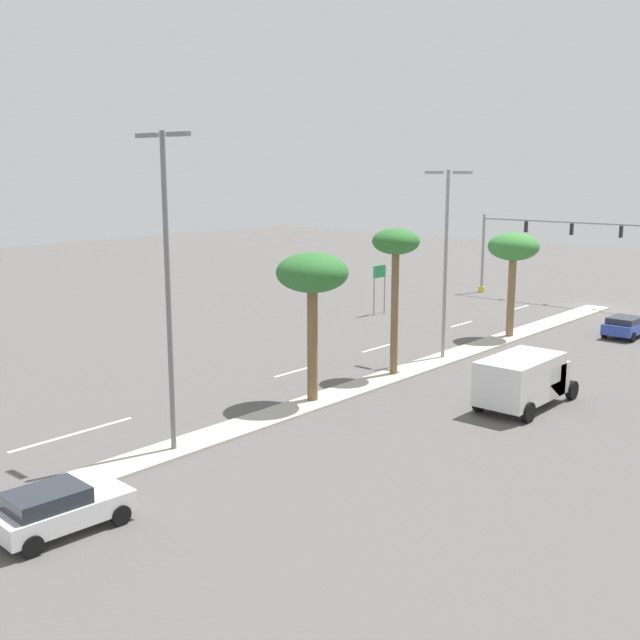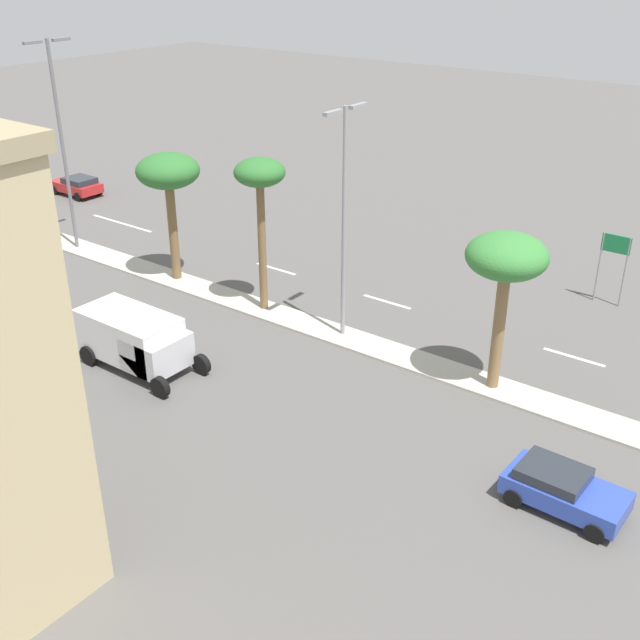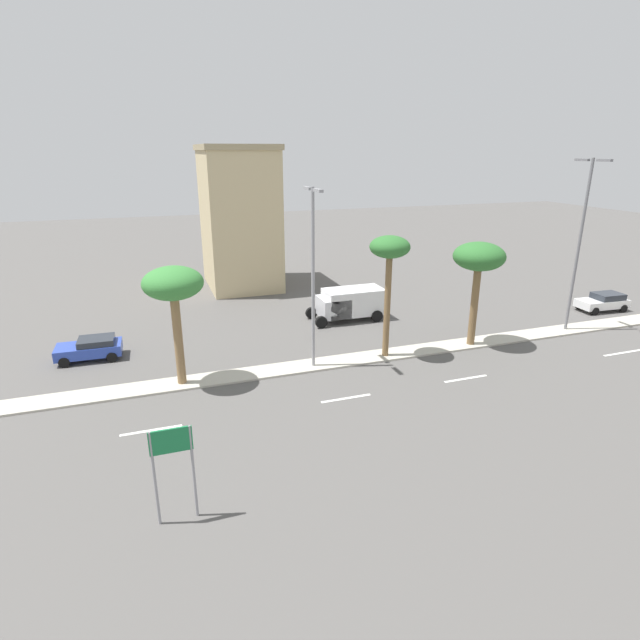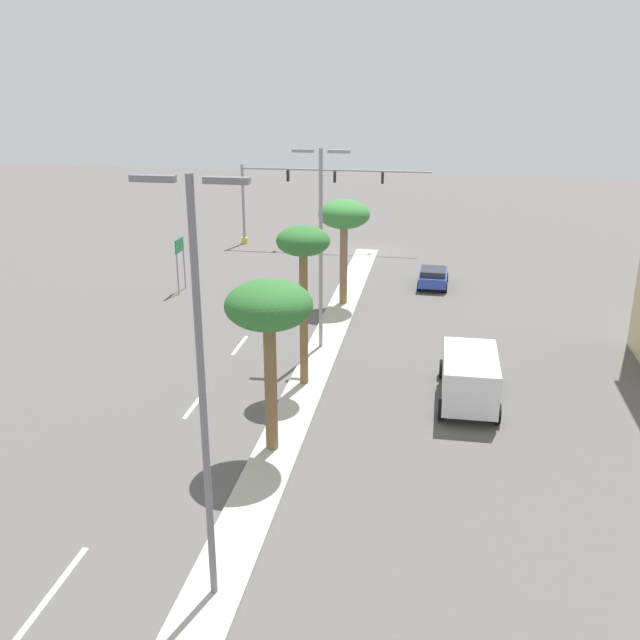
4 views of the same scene
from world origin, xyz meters
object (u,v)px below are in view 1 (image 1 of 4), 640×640
at_px(street_lamp_mid, 167,272).
at_px(sedan_white_left, 59,508).
at_px(palm_tree_far, 513,250).
at_px(palm_tree_right, 396,249).
at_px(directional_road_sign, 380,279).
at_px(street_lamp_far, 446,250).
at_px(box_truck, 524,378).
at_px(traffic_signal_gantry, 528,243).
at_px(sedan_blue_trailing, 627,326).
at_px(palm_tree_rear, 312,277).

bearing_deg(street_lamp_mid, sedan_white_left, 113.50).
xyz_separation_m(palm_tree_far, palm_tree_right, (0.13, 12.51, 0.97)).
bearing_deg(palm_tree_right, directional_road_sign, -50.69).
xyz_separation_m(palm_tree_far, street_lamp_mid, (-0.06, 27.13, 1.28)).
height_order(palm_tree_right, sedan_white_left, palm_tree_right).
xyz_separation_m(street_lamp_mid, sedan_white_left, (-2.83, 6.52, -6.17)).
distance_m(street_lamp_far, box_truck, 10.57).
distance_m(traffic_signal_gantry, sedan_white_left, 50.20).
xyz_separation_m(sedan_blue_trailing, sedan_white_left, (2.70, 38.72, 0.03)).
distance_m(palm_tree_rear, sedan_blue_trailing, 25.12).
bearing_deg(palm_tree_far, palm_tree_right, 89.42).
bearing_deg(street_lamp_mid, directional_road_sign, -68.19).
xyz_separation_m(palm_tree_far, street_lamp_far, (0.14, 7.70, 0.56)).
distance_m(sedan_blue_trailing, sedan_white_left, 38.82).
bearing_deg(palm_tree_far, sedan_blue_trailing, -137.80).
bearing_deg(directional_road_sign, street_lamp_mid, 111.81).
distance_m(traffic_signal_gantry, palm_tree_rear, 34.94).
bearing_deg(palm_tree_far, directional_road_sign, -5.19).
height_order(palm_tree_far, street_lamp_far, street_lamp_far).
bearing_deg(street_lamp_mid, palm_tree_far, -89.87).
bearing_deg(sedan_blue_trailing, palm_tree_far, 42.20).
distance_m(sedan_white_left, box_truck, 21.10).
bearing_deg(palm_tree_far, box_truck, 119.99).
distance_m(traffic_signal_gantry, street_lamp_far, 24.15).
bearing_deg(palm_tree_right, palm_tree_rear, 89.35).
bearing_deg(sedan_blue_trailing, box_truck, 96.12).
relative_size(directional_road_sign, sedan_white_left, 0.89).
bearing_deg(street_lamp_mid, box_truck, -118.01).
height_order(street_lamp_far, box_truck, street_lamp_far).
bearing_deg(box_truck, street_lamp_mid, 61.99).
bearing_deg(palm_tree_right, box_truck, 175.81).
relative_size(street_lamp_far, sedan_blue_trailing, 2.70).
xyz_separation_m(traffic_signal_gantry, directional_road_sign, (4.55, 14.47, -1.89)).
relative_size(sedan_blue_trailing, sedan_white_left, 0.95).
relative_size(palm_tree_right, street_lamp_mid, 0.64).
bearing_deg(palm_tree_right, sedan_blue_trailing, -108.03).
height_order(sedan_blue_trailing, box_truck, box_truck).
distance_m(palm_tree_far, sedan_blue_trailing, 9.02).
xyz_separation_m(traffic_signal_gantry, palm_tree_right, (-6.52, 28.00, 2.10)).
xyz_separation_m(palm_tree_far, palm_tree_rear, (0.20, 18.82, 0.21)).
relative_size(sedan_white_left, box_truck, 0.71).
distance_m(directional_road_sign, street_lamp_far, 14.53).
xyz_separation_m(street_lamp_far, box_truck, (-7.69, 5.37, -4.88)).
bearing_deg(sedan_white_left, traffic_signal_gantry, -79.01).
relative_size(palm_tree_far, sedan_blue_trailing, 1.70).
distance_m(street_lamp_mid, sedan_blue_trailing, 33.26).
distance_m(palm_tree_right, street_lamp_mid, 14.63).
xyz_separation_m(street_lamp_far, sedan_white_left, (-3.04, 25.95, -5.45)).
height_order(palm_tree_far, sedan_white_left, palm_tree_far).
distance_m(street_lamp_far, sedan_blue_trailing, 15.04).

